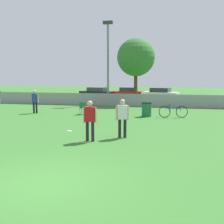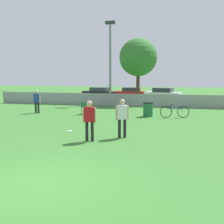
{
  "view_description": "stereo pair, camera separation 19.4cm",
  "coord_description": "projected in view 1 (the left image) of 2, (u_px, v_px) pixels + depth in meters",
  "views": [
    {
      "loc": [
        3.21,
        -6.22,
        2.71
      ],
      "look_at": [
        0.32,
        6.11,
        1.05
      ],
      "focal_mm": 45.0,
      "sensor_mm": 36.0,
      "label": 1
    },
    {
      "loc": [
        3.4,
        -6.18,
        2.71
      ],
      "look_at": [
        0.32,
        6.11,
        1.05
      ],
      "focal_mm": 45.0,
      "sensor_mm": 36.0,
      "label": 2
    }
  ],
  "objects": [
    {
      "name": "trash_bin",
      "position": [
        147.0,
        109.0,
        18.53
      ],
      "size": [
        0.67,
        0.67,
        0.96
      ],
      "color": "#1E6638",
      "rests_on": "ground_plane"
    },
    {
      "name": "folding_chair_sideline",
      "position": [
        83.0,
        107.0,
        19.52
      ],
      "size": [
        0.44,
        0.44,
        0.86
      ],
      "rotation": [
        0.0,
        0.0,
        3.18
      ],
      "color": "#333338",
      "rests_on": "ground_plane"
    },
    {
      "name": "parked_car_red",
      "position": [
        129.0,
        93.0,
        33.69
      ],
      "size": [
        4.2,
        1.99,
        1.28
      ],
      "rotation": [
        0.0,
        0.0,
        0.08
      ],
      "color": "black",
      "rests_on": "ground_plane"
    },
    {
      "name": "ground_plane",
      "position": [
        45.0,
        183.0,
        7.09
      ],
      "size": [
        120.0,
        120.0,
        0.0
      ],
      "primitive_type": "plane",
      "color": "#38722D"
    },
    {
      "name": "spectator_in_blue",
      "position": [
        35.0,
        100.0,
        20.06
      ],
      "size": [
        0.56,
        0.24,
        1.67
      ],
      "rotation": [
        0.0,
        0.0,
        3.1
      ],
      "color": "black",
      "rests_on": "ground_plane"
    },
    {
      "name": "tree_near_pole",
      "position": [
        136.0,
        58.0,
        25.97
      ],
      "size": [
        3.51,
        3.51,
        6.12
      ],
      "color": "#4C331E",
      "rests_on": "ground_plane"
    },
    {
      "name": "parked_car_dark",
      "position": [
        97.0,
        93.0,
        33.89
      ],
      "size": [
        4.36,
        2.5,
        1.27
      ],
      "rotation": [
        0.0,
        0.0,
        -0.19
      ],
      "color": "black",
      "rests_on": "ground_plane"
    },
    {
      "name": "fence_backline",
      "position": [
        140.0,
        100.0,
        24.39
      ],
      "size": [
        27.46,
        0.07,
        1.21
      ],
      "color": "gray",
      "rests_on": "ground_plane"
    },
    {
      "name": "light_pole",
      "position": [
        108.0,
        55.0,
        26.11
      ],
      "size": [
        0.9,
        0.36,
        7.66
      ],
      "color": "gray",
      "rests_on": "ground_plane"
    },
    {
      "name": "player_defender_red",
      "position": [
        90.0,
        118.0,
        11.49
      ],
      "size": [
        0.58,
        0.23,
        1.69
      ],
      "rotation": [
        0.0,
        0.0,
        0.02
      ],
      "color": "black",
      "rests_on": "ground_plane"
    },
    {
      "name": "frisbee_disc",
      "position": [
        69.0,
        131.0,
        13.66
      ],
      "size": [
        0.25,
        0.25,
        0.03
      ],
      "color": "white",
      "rests_on": "ground_plane"
    },
    {
      "name": "player_receiver_white",
      "position": [
        122.0,
        115.0,
        12.15
      ],
      "size": [
        0.56,
        0.32,
        1.69
      ],
      "rotation": [
        0.0,
        0.0,
        0.26
      ],
      "color": "black",
      "rests_on": "ground_plane"
    },
    {
      "name": "bicycle_sideline",
      "position": [
        173.0,
        112.0,
        18.05
      ],
      "size": [
        1.84,
        0.48,
        0.81
      ],
      "rotation": [
        0.0,
        0.0,
        0.17
      ],
      "color": "black",
      "rests_on": "ground_plane"
    },
    {
      "name": "parked_car_white",
      "position": [
        160.0,
        94.0,
        31.54
      ],
      "size": [
        4.26,
        2.61,
        1.32
      ],
      "rotation": [
        0.0,
        0.0,
        -0.21
      ],
      "color": "black",
      "rests_on": "ground_plane"
    }
  ]
}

